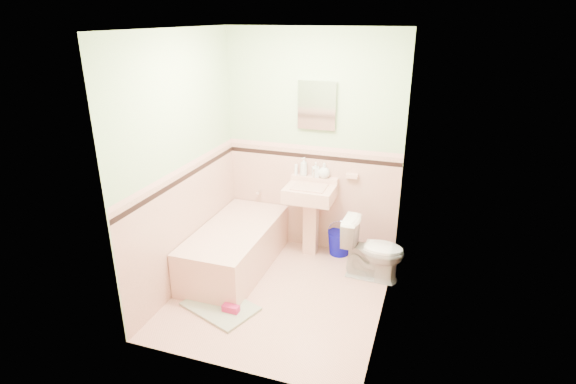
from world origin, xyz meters
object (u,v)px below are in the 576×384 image
(soap_bottle_left, at_px, (304,166))
(soap_bottle_right, at_px, (324,170))
(bathtub, at_px, (236,249))
(toilet, at_px, (373,250))
(sink, at_px, (309,221))
(soap_bottle_mid, at_px, (316,170))
(bucket, at_px, (339,243))
(medicine_cabinet, at_px, (317,105))
(shoe, at_px, (231,308))

(soap_bottle_left, distance_m, soap_bottle_right, 0.24)
(bathtub, bearing_deg, toilet, 10.97)
(sink, relative_size, soap_bottle_right, 5.01)
(soap_bottle_mid, distance_m, bucket, 0.91)
(bathtub, distance_m, medicine_cabinet, 1.78)
(sink, xyz_separation_m, shoe, (-0.37, -1.32, -0.36))
(bathtub, relative_size, sink, 1.78)
(soap_bottle_right, xyz_separation_m, bucket, (0.22, -0.05, -0.85))
(shoe, bearing_deg, sink, 76.34)
(sink, distance_m, shoe, 1.42)
(bathtub, height_order, medicine_cabinet, medicine_cabinet)
(sink, relative_size, toilet, 1.30)
(soap_bottle_left, bearing_deg, soap_bottle_mid, 0.00)
(soap_bottle_left, xyz_separation_m, toilet, (0.89, -0.43, -0.68))
(bathtub, bearing_deg, soap_bottle_left, 52.25)
(bathtub, bearing_deg, soap_bottle_right, 42.03)
(medicine_cabinet, distance_m, soap_bottle_left, 0.71)
(soap_bottle_right, bearing_deg, bucket, -11.61)
(toilet, height_order, bucket, toilet)
(sink, height_order, soap_bottle_left, soap_bottle_left)
(shoe, bearing_deg, bathtub, 113.48)
(sink, distance_m, medicine_cabinet, 1.30)
(bucket, bearing_deg, soap_bottle_left, 174.37)
(medicine_cabinet, height_order, soap_bottle_right, medicine_cabinet)
(soap_bottle_mid, bearing_deg, bathtub, -134.13)
(soap_bottle_right, relative_size, shoe, 1.07)
(medicine_cabinet, relative_size, bucket, 1.82)
(soap_bottle_right, distance_m, bucket, 0.88)
(bucket, bearing_deg, soap_bottle_mid, 171.95)
(bathtub, bearing_deg, sink, 37.93)
(soap_bottle_mid, bearing_deg, toilet, -29.70)
(medicine_cabinet, height_order, soap_bottle_mid, medicine_cabinet)
(sink, bearing_deg, bucket, 22.40)
(bathtub, bearing_deg, soap_bottle_mid, 45.87)
(soap_bottle_mid, xyz_separation_m, toilet, (0.75, -0.43, -0.66))
(medicine_cabinet, xyz_separation_m, soap_bottle_left, (-0.13, -0.03, -0.69))
(bathtub, distance_m, toilet, 1.47)
(soap_bottle_right, distance_m, toilet, 1.02)
(medicine_cabinet, distance_m, soap_bottle_right, 0.72)
(medicine_cabinet, distance_m, bucket, 1.60)
(sink, distance_m, soap_bottle_left, 0.63)
(sink, distance_m, toilet, 0.81)
(soap_bottle_left, height_order, shoe, soap_bottle_left)
(medicine_cabinet, relative_size, soap_bottle_right, 2.98)
(soap_bottle_right, relative_size, bucket, 0.61)
(bathtub, xyz_separation_m, shoe, (0.31, -0.79, -0.17))
(soap_bottle_mid, relative_size, bucket, 0.60)
(soap_bottle_right, bearing_deg, soap_bottle_mid, 180.00)
(soap_bottle_left, relative_size, soap_bottle_right, 1.26)
(medicine_cabinet, height_order, soap_bottle_left, medicine_cabinet)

